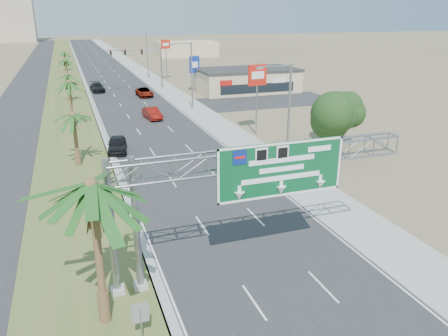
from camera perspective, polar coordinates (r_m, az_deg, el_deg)
The scene contains 29 objects.
road at distance 121.09m, azimuth -15.30°, elevation 12.28°, with size 12.00×300.00×0.02m, color #28282B.
sidewalk_right at distance 122.05m, azimuth -11.24°, elevation 12.66°, with size 4.00×300.00×0.10m, color #9E9B93.
median_grass at distance 120.70m, azimuth -20.12°, elevation 11.80°, with size 7.00×300.00×0.12m, color #4C5E29.
opposing_road at distance 120.92m, azimuth -23.48°, elevation 11.38°, with size 8.00×300.00×0.02m, color #28282B.
sign_gantry at distance 22.95m, azimuth 3.55°, elevation -0.16°, with size 16.75×1.24×7.50m.
palm_near at distance 19.18m, azimuth -16.98°, elevation -2.27°, with size 5.70×5.70×8.35m.
palm_row_b at distance 42.84m, azimuth -19.13°, elevation 6.46°, with size 3.99×3.99×5.95m.
palm_row_c at distance 58.48m, azimuth -19.64°, elevation 10.41°, with size 3.99×3.99×6.75m.
palm_row_d at distance 76.49m, azimuth -19.78°, elevation 11.34°, with size 3.99×3.99×5.45m.
palm_row_e at distance 95.31m, azimuth -20.01°, elevation 13.12°, with size 3.99×3.99×6.15m.
palm_row_f at distance 120.26m, azimuth -20.14°, elevation 14.01°, with size 3.99×3.99×5.75m.
streetlight_near at distance 37.26m, azimuth 8.11°, elevation 5.20°, with size 3.27×0.44×10.00m.
streetlight_mid at distance 64.83m, azimuth -4.38°, elevation 11.38°, with size 3.27×0.44×10.00m.
streetlight_far at distance 99.78m, azimuth -10.08°, elevation 13.97°, with size 3.27×0.44×10.00m.
signal_mast at distance 83.69m, azimuth -9.58°, elevation 13.10°, with size 10.28×0.71×8.00m.
store_building at distance 83.09m, azimuth 3.02°, elevation 11.31°, with size 18.00×10.00×4.00m, color tan.
oak_near at distance 44.53m, azimuth 14.60°, elevation 6.88°, with size 4.50×4.50×6.80m.
oak_far at distance 49.57m, azimuth 14.88°, elevation 7.25°, with size 3.50×3.50×5.60m.
median_signback_a at distance 20.20m, azimuth -10.85°, elevation -18.46°, with size 0.75×0.08×2.08m.
median_signback_b at distance 30.53m, azimuth -15.84°, elevation -5.09°, with size 0.75×0.08×2.08m.
tower_distant at distance 260.90m, azimuth -25.99°, elevation 18.46°, with size 20.00×16.00×35.00m, color tan.
building_distant_right at distance 155.48m, azimuth -4.99°, elevation 15.24°, with size 20.00×12.00×5.00m, color tan.
car_left_lane at distance 47.29m, azimuth -13.78°, elevation 3.01°, with size 1.91×4.76×1.62m, color black.
car_mid_lane at distance 61.60m, azimuth -9.37°, elevation 7.06°, with size 1.67×4.79×1.58m, color maroon.
car_right_lane at distance 79.18m, azimuth -10.36°, elevation 9.70°, with size 2.46×5.34×1.49m, color gray.
car_far at distance 86.24m, azimuth -16.23°, elevation 10.07°, with size 2.27×5.57×1.62m, color black.
pole_sign_red_near at distance 51.89m, azimuth 4.37°, elevation 11.52°, with size 2.42×0.70×8.49m.
pole_sign_blue at distance 82.30m, azimuth -3.88°, elevation 13.18°, with size 2.01×0.82×6.72m.
pole_sign_red_far at distance 97.28m, azimuth -7.63°, elevation 15.29°, with size 2.14×1.14×8.78m.
Camera 1 is at (-9.65, -9.92, 13.75)m, focal length 35.00 mm.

